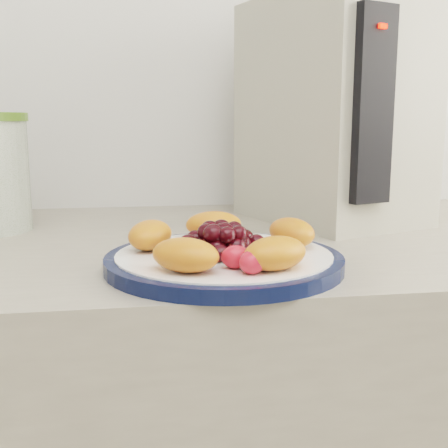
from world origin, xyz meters
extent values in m
cylinder|color=#0A1434|center=(-0.04, 1.02, 0.91)|extent=(0.26, 0.26, 0.01)
cylinder|color=white|center=(-0.04, 1.02, 0.91)|extent=(0.24, 0.24, 0.02)
cube|color=#AEAA97|center=(0.18, 1.30, 1.08)|extent=(0.29, 0.33, 0.35)
cube|color=black|center=(0.18, 1.15, 1.08)|extent=(0.06, 0.04, 0.26)
cube|color=#FF0C05|center=(0.19, 1.14, 1.18)|extent=(0.01, 0.01, 0.01)
ellipsoid|color=#CF5B1F|center=(0.04, 1.04, 0.93)|extent=(0.06, 0.08, 0.03)
ellipsoid|color=#CF5B1F|center=(-0.04, 1.11, 0.93)|extent=(0.07, 0.05, 0.03)
ellipsoid|color=#CF5B1F|center=(-0.12, 1.05, 0.93)|extent=(0.07, 0.08, 0.03)
ellipsoid|color=#CF5B1F|center=(-0.09, 0.95, 0.93)|extent=(0.08, 0.08, 0.03)
ellipsoid|color=#CF5B1F|center=(0.00, 0.94, 0.93)|extent=(0.08, 0.07, 0.03)
ellipsoid|color=black|center=(-0.04, 1.02, 0.93)|extent=(0.02, 0.02, 0.02)
ellipsoid|color=black|center=(-0.02, 1.02, 0.93)|extent=(0.02, 0.02, 0.02)
ellipsoid|color=black|center=(-0.03, 1.04, 0.93)|extent=(0.02, 0.02, 0.02)
ellipsoid|color=black|center=(-0.05, 1.04, 0.93)|extent=(0.02, 0.02, 0.02)
ellipsoid|color=black|center=(-0.06, 1.02, 0.93)|extent=(0.02, 0.02, 0.02)
ellipsoid|color=black|center=(-0.05, 1.00, 0.93)|extent=(0.02, 0.02, 0.02)
ellipsoid|color=black|center=(-0.03, 1.00, 0.93)|extent=(0.02, 0.02, 0.02)
ellipsoid|color=black|center=(0.00, 1.03, 0.93)|extent=(0.02, 0.02, 0.02)
ellipsoid|color=black|center=(-0.01, 1.05, 0.93)|extent=(0.02, 0.02, 0.02)
ellipsoid|color=black|center=(-0.03, 1.06, 0.93)|extent=(0.02, 0.02, 0.02)
ellipsoid|color=black|center=(-0.05, 1.06, 0.93)|extent=(0.02, 0.02, 0.02)
ellipsoid|color=black|center=(-0.07, 1.05, 0.93)|extent=(0.02, 0.02, 0.02)
ellipsoid|color=black|center=(-0.08, 1.03, 0.93)|extent=(0.02, 0.02, 0.02)
ellipsoid|color=black|center=(-0.08, 1.01, 0.93)|extent=(0.02, 0.02, 0.02)
ellipsoid|color=black|center=(-0.07, 0.99, 0.93)|extent=(0.02, 0.02, 0.02)
ellipsoid|color=black|center=(-0.05, 0.98, 0.93)|extent=(0.02, 0.02, 0.02)
ellipsoid|color=black|center=(-0.04, 1.02, 0.94)|extent=(0.02, 0.02, 0.02)
ellipsoid|color=black|center=(-0.03, 1.03, 0.94)|extent=(0.02, 0.02, 0.02)
ellipsoid|color=black|center=(-0.04, 1.04, 0.94)|extent=(0.02, 0.02, 0.02)
ellipsoid|color=black|center=(-0.05, 1.03, 0.94)|extent=(0.02, 0.02, 0.02)
ellipsoid|color=black|center=(-0.06, 1.02, 0.94)|extent=(0.02, 0.02, 0.02)
ellipsoid|color=black|center=(-0.05, 1.01, 0.94)|extent=(0.02, 0.02, 0.02)
ellipsoid|color=black|center=(-0.04, 1.00, 0.94)|extent=(0.02, 0.02, 0.02)
ellipsoid|color=black|center=(-0.03, 1.01, 0.94)|extent=(0.02, 0.02, 0.02)
ellipsoid|color=red|center=(-0.04, 0.95, 0.93)|extent=(0.03, 0.03, 0.02)
ellipsoid|color=red|center=(-0.01, 0.96, 0.93)|extent=(0.04, 0.03, 0.02)
ellipsoid|color=red|center=(-0.03, 0.93, 0.93)|extent=(0.04, 0.04, 0.02)
camera|label=1|loc=(-0.13, 0.42, 1.06)|focal=45.00mm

